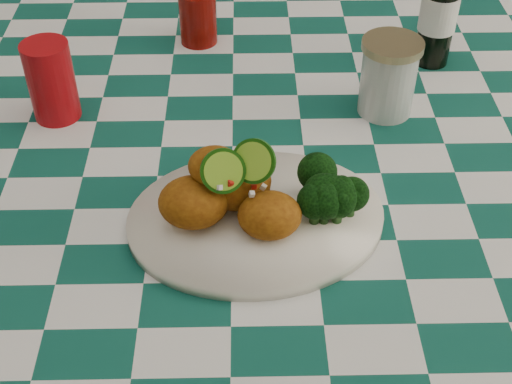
{
  "coord_description": "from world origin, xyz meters",
  "views": [
    {
      "loc": [
        0.02,
        -0.82,
        1.41
      ],
      "look_at": [
        0.03,
        -0.16,
        0.84
      ],
      "focal_mm": 50.0,
      "sensor_mm": 36.0,
      "label": 1
    }
  ],
  "objects_px": {
    "fried_chicken_pile": "(242,183)",
    "wooden_chair_right": "(339,99)",
    "red_tumbler": "(51,81)",
    "mason_jar": "(388,77)",
    "plate": "(256,219)",
    "dining_table": "(237,319)",
    "beer_bottle": "(441,2)",
    "wooden_chair_left": "(145,79)",
    "ketchup_bottle": "(197,5)"
  },
  "relations": [
    {
      "from": "mason_jar",
      "to": "wooden_chair_right",
      "type": "distance_m",
      "value": 0.73
    },
    {
      "from": "mason_jar",
      "to": "beer_bottle",
      "type": "bearing_deg",
      "value": 54.82
    },
    {
      "from": "dining_table",
      "to": "beer_bottle",
      "type": "xyz_separation_m",
      "value": [
        0.33,
        0.23,
        0.5
      ]
    },
    {
      "from": "red_tumbler",
      "to": "ketchup_bottle",
      "type": "height_order",
      "value": "ketchup_bottle"
    },
    {
      "from": "dining_table",
      "to": "mason_jar",
      "type": "relative_size",
      "value": 13.97
    },
    {
      "from": "red_tumbler",
      "to": "beer_bottle",
      "type": "relative_size",
      "value": 0.56
    },
    {
      "from": "dining_table",
      "to": "red_tumbler",
      "type": "height_order",
      "value": "red_tumbler"
    },
    {
      "from": "dining_table",
      "to": "beer_bottle",
      "type": "distance_m",
      "value": 0.64
    },
    {
      "from": "fried_chicken_pile",
      "to": "red_tumbler",
      "type": "distance_m",
      "value": 0.37
    },
    {
      "from": "wooden_chair_left",
      "to": "mason_jar",
      "type": "bearing_deg",
      "value": -56.56
    },
    {
      "from": "mason_jar",
      "to": "dining_table",
      "type": "bearing_deg",
      "value": -159.8
    },
    {
      "from": "fried_chicken_pile",
      "to": "wooden_chair_right",
      "type": "distance_m",
      "value": 0.98
    },
    {
      "from": "plate",
      "to": "mason_jar",
      "type": "xyz_separation_m",
      "value": [
        0.2,
        0.25,
        0.05
      ]
    },
    {
      "from": "ketchup_bottle",
      "to": "beer_bottle",
      "type": "bearing_deg",
      "value": -10.95
    },
    {
      "from": "beer_bottle",
      "to": "wooden_chair_left",
      "type": "relative_size",
      "value": 0.24
    },
    {
      "from": "plate",
      "to": "ketchup_bottle",
      "type": "xyz_separation_m",
      "value": [
        -0.09,
        0.47,
        0.06
      ]
    },
    {
      "from": "dining_table",
      "to": "wooden_chair_left",
      "type": "relative_size",
      "value": 1.81
    },
    {
      "from": "ketchup_bottle",
      "to": "wooden_chair_right",
      "type": "bearing_deg",
      "value": 49.44
    },
    {
      "from": "wooden_chair_left",
      "to": "wooden_chair_right",
      "type": "height_order",
      "value": "wooden_chair_left"
    },
    {
      "from": "red_tumbler",
      "to": "wooden_chair_left",
      "type": "height_order",
      "value": "wooden_chair_left"
    },
    {
      "from": "mason_jar",
      "to": "wooden_chair_left",
      "type": "height_order",
      "value": "wooden_chair_left"
    },
    {
      "from": "ketchup_bottle",
      "to": "wooden_chair_right",
      "type": "xyz_separation_m",
      "value": [
        0.32,
        0.37,
        -0.44
      ]
    },
    {
      "from": "dining_table",
      "to": "wooden_chair_right",
      "type": "height_order",
      "value": "wooden_chair_right"
    },
    {
      "from": "red_tumbler",
      "to": "mason_jar",
      "type": "xyz_separation_m",
      "value": [
        0.5,
        0.0,
        -0.0
      ]
    },
    {
      "from": "wooden_chair_right",
      "to": "fried_chicken_pile",
      "type": "bearing_deg",
      "value": -123.53
    },
    {
      "from": "beer_bottle",
      "to": "plate",
      "type": "bearing_deg",
      "value": -127.63
    },
    {
      "from": "plate",
      "to": "wooden_chair_right",
      "type": "relative_size",
      "value": 0.39
    },
    {
      "from": "fried_chicken_pile",
      "to": "wooden_chair_left",
      "type": "xyz_separation_m",
      "value": [
        -0.24,
        0.87,
        -0.4
      ]
    },
    {
      "from": "beer_bottle",
      "to": "wooden_chair_left",
      "type": "bearing_deg",
      "value": 139.79
    },
    {
      "from": "dining_table",
      "to": "red_tumbler",
      "type": "bearing_deg",
      "value": 162.73
    },
    {
      "from": "plate",
      "to": "red_tumbler",
      "type": "bearing_deg",
      "value": 140.26
    },
    {
      "from": "red_tumbler",
      "to": "beer_bottle",
      "type": "height_order",
      "value": "beer_bottle"
    },
    {
      "from": "beer_bottle",
      "to": "fried_chicken_pile",
      "type": "bearing_deg",
      "value": -129.14
    },
    {
      "from": "plate",
      "to": "fried_chicken_pile",
      "type": "xyz_separation_m",
      "value": [
        -0.02,
        0.0,
        0.06
      ]
    },
    {
      "from": "plate",
      "to": "fried_chicken_pile",
      "type": "relative_size",
      "value": 2.0
    },
    {
      "from": "fried_chicken_pile",
      "to": "ketchup_bottle",
      "type": "distance_m",
      "value": 0.47
    },
    {
      "from": "ketchup_bottle",
      "to": "beer_bottle",
      "type": "relative_size",
      "value": 0.63
    },
    {
      "from": "red_tumbler",
      "to": "mason_jar",
      "type": "height_order",
      "value": "red_tumbler"
    },
    {
      "from": "red_tumbler",
      "to": "fried_chicken_pile",
      "type": "bearing_deg",
      "value": -41.39
    },
    {
      "from": "fried_chicken_pile",
      "to": "plate",
      "type": "bearing_deg",
      "value": 0.0
    },
    {
      "from": "fried_chicken_pile",
      "to": "red_tumbler",
      "type": "height_order",
      "value": "same"
    },
    {
      "from": "mason_jar",
      "to": "ketchup_bottle",
      "type": "bearing_deg",
      "value": 143.2
    },
    {
      "from": "ketchup_bottle",
      "to": "wooden_chair_left",
      "type": "xyz_separation_m",
      "value": [
        -0.17,
        0.4,
        -0.4
      ]
    },
    {
      "from": "wooden_chair_left",
      "to": "red_tumbler",
      "type": "bearing_deg",
      "value": -96.63
    },
    {
      "from": "beer_bottle",
      "to": "dining_table",
      "type": "bearing_deg",
      "value": -145.57
    },
    {
      "from": "beer_bottle",
      "to": "wooden_chair_right",
      "type": "bearing_deg",
      "value": 99.82
    },
    {
      "from": "dining_table",
      "to": "plate",
      "type": "distance_m",
      "value": 0.44
    },
    {
      "from": "fried_chicken_pile",
      "to": "mason_jar",
      "type": "distance_m",
      "value": 0.33
    },
    {
      "from": "wooden_chair_left",
      "to": "ketchup_bottle",
      "type": "bearing_deg",
      "value": -70.35
    },
    {
      "from": "red_tumbler",
      "to": "wooden_chair_right",
      "type": "distance_m",
      "value": 0.9
    }
  ]
}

